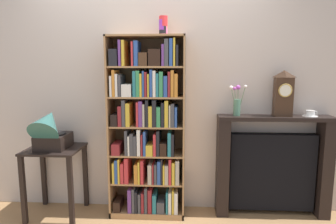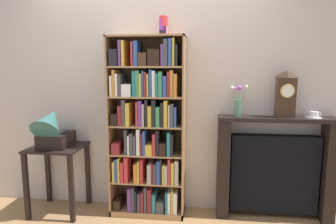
{
  "view_description": "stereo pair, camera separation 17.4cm",
  "coord_description": "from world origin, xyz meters",
  "px_view_note": "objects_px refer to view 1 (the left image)",
  "views": [
    {
      "loc": [
        0.39,
        -2.82,
        1.55
      ],
      "look_at": [
        0.21,
        0.11,
        1.1
      ],
      "focal_mm": 31.3,
      "sensor_mm": 36.0,
      "label": 1
    },
    {
      "loc": [
        0.56,
        -2.81,
        1.55
      ],
      "look_at": [
        0.21,
        0.11,
        1.1
      ],
      "focal_mm": 31.3,
      "sensor_mm": 36.0,
      "label": 2
    }
  ],
  "objects_px": {
    "side_table_left": "(55,165)",
    "teacup_with_saucer": "(310,114)",
    "gramophone": "(50,130)",
    "mantel_clock": "(283,93)",
    "fireplace_mantel": "(272,166)",
    "bookshelf": "(148,131)",
    "flower_vase": "(237,103)",
    "cup_stack": "(163,26)"
  },
  "relations": [
    {
      "from": "bookshelf",
      "to": "gramophone",
      "type": "height_order",
      "value": "bookshelf"
    },
    {
      "from": "bookshelf",
      "to": "side_table_left",
      "type": "relative_size",
      "value": 2.56
    },
    {
      "from": "flower_vase",
      "to": "teacup_with_saucer",
      "type": "xyz_separation_m",
      "value": [
        0.73,
        -0.01,
        -0.1
      ]
    },
    {
      "from": "cup_stack",
      "to": "side_table_left",
      "type": "height_order",
      "value": "cup_stack"
    },
    {
      "from": "fireplace_mantel",
      "to": "mantel_clock",
      "type": "relative_size",
      "value": 2.52
    },
    {
      "from": "bookshelf",
      "to": "cup_stack",
      "type": "relative_size",
      "value": 9.81
    },
    {
      "from": "gramophone",
      "to": "flower_vase",
      "type": "height_order",
      "value": "flower_vase"
    },
    {
      "from": "fireplace_mantel",
      "to": "teacup_with_saucer",
      "type": "distance_m",
      "value": 0.66
    },
    {
      "from": "bookshelf",
      "to": "side_table_left",
      "type": "xyz_separation_m",
      "value": [
        -0.96,
        -0.07,
        -0.36
      ]
    },
    {
      "from": "fireplace_mantel",
      "to": "bookshelf",
      "type": "bearing_deg",
      "value": -176.74
    },
    {
      "from": "gramophone",
      "to": "mantel_clock",
      "type": "bearing_deg",
      "value": 4.73
    },
    {
      "from": "side_table_left",
      "to": "teacup_with_saucer",
      "type": "distance_m",
      "value": 2.66
    },
    {
      "from": "teacup_with_saucer",
      "to": "bookshelf",
      "type": "bearing_deg",
      "value": -178.12
    },
    {
      "from": "side_table_left",
      "to": "fireplace_mantel",
      "type": "relative_size",
      "value": 0.63
    },
    {
      "from": "mantel_clock",
      "to": "bookshelf",
      "type": "bearing_deg",
      "value": -177.82
    },
    {
      "from": "fireplace_mantel",
      "to": "teacup_with_saucer",
      "type": "relative_size",
      "value": 7.79
    },
    {
      "from": "flower_vase",
      "to": "teacup_with_saucer",
      "type": "relative_size",
      "value": 2.12
    },
    {
      "from": "fireplace_mantel",
      "to": "cup_stack",
      "type": "bearing_deg",
      "value": -178.18
    },
    {
      "from": "cup_stack",
      "to": "mantel_clock",
      "type": "height_order",
      "value": "cup_stack"
    },
    {
      "from": "fireplace_mantel",
      "to": "mantel_clock",
      "type": "xyz_separation_m",
      "value": [
        0.06,
        -0.02,
        0.77
      ]
    },
    {
      "from": "bookshelf",
      "to": "flower_vase",
      "type": "xyz_separation_m",
      "value": [
        0.91,
        0.06,
        0.29
      ]
    },
    {
      "from": "gramophone",
      "to": "teacup_with_saucer",
      "type": "height_order",
      "value": "gramophone"
    },
    {
      "from": "teacup_with_saucer",
      "to": "fireplace_mantel",
      "type": "bearing_deg",
      "value": 176.65
    },
    {
      "from": "cup_stack",
      "to": "fireplace_mantel",
      "type": "xyz_separation_m",
      "value": [
        1.14,
        0.04,
        -1.43
      ]
    },
    {
      "from": "teacup_with_saucer",
      "to": "side_table_left",
      "type": "bearing_deg",
      "value": -177.19
    },
    {
      "from": "side_table_left",
      "to": "gramophone",
      "type": "xyz_separation_m",
      "value": [
        0.0,
        -0.07,
        0.39
      ]
    },
    {
      "from": "bookshelf",
      "to": "flower_vase",
      "type": "height_order",
      "value": "bookshelf"
    },
    {
      "from": "fireplace_mantel",
      "to": "flower_vase",
      "type": "relative_size",
      "value": 3.68
    },
    {
      "from": "gramophone",
      "to": "mantel_clock",
      "type": "height_order",
      "value": "mantel_clock"
    },
    {
      "from": "side_table_left",
      "to": "mantel_clock",
      "type": "height_order",
      "value": "mantel_clock"
    },
    {
      "from": "cup_stack",
      "to": "gramophone",
      "type": "xyz_separation_m",
      "value": [
        -1.12,
        -0.18,
        -1.02
      ]
    },
    {
      "from": "cup_stack",
      "to": "gramophone",
      "type": "height_order",
      "value": "cup_stack"
    },
    {
      "from": "flower_vase",
      "to": "gramophone",
      "type": "bearing_deg",
      "value": -173.74
    },
    {
      "from": "bookshelf",
      "to": "teacup_with_saucer",
      "type": "height_order",
      "value": "bookshelf"
    },
    {
      "from": "fireplace_mantel",
      "to": "side_table_left",
      "type": "bearing_deg",
      "value": -176.26
    },
    {
      "from": "cup_stack",
      "to": "flower_vase",
      "type": "relative_size",
      "value": 0.6
    },
    {
      "from": "bookshelf",
      "to": "teacup_with_saucer",
      "type": "bearing_deg",
      "value": 1.88
    },
    {
      "from": "side_table_left",
      "to": "flower_vase",
      "type": "bearing_deg",
      "value": 4.23
    },
    {
      "from": "flower_vase",
      "to": "fireplace_mantel",
      "type": "bearing_deg",
      "value": 1.35
    },
    {
      "from": "side_table_left",
      "to": "teacup_with_saucer",
      "type": "bearing_deg",
      "value": 2.81
    },
    {
      "from": "mantel_clock",
      "to": "side_table_left",
      "type": "bearing_deg",
      "value": -176.91
    },
    {
      "from": "bookshelf",
      "to": "side_table_left",
      "type": "height_order",
      "value": "bookshelf"
    }
  ]
}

